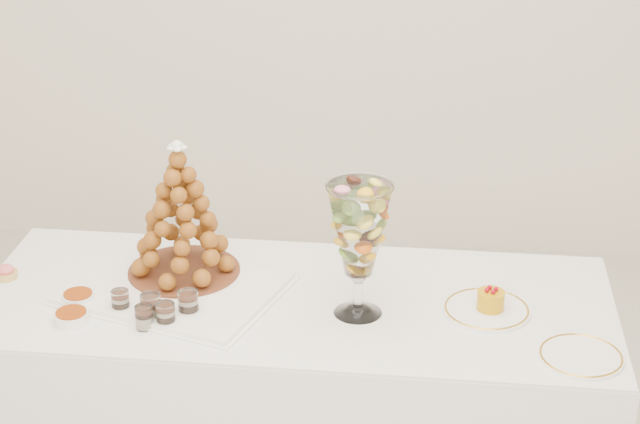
# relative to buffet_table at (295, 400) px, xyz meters

# --- Properties ---
(buffet_table) EXTENTS (1.79, 0.76, 0.67)m
(buffet_table) POSITION_rel_buffet_table_xyz_m (0.00, 0.00, 0.00)
(buffet_table) COLOR white
(buffet_table) RESTS_ON ground
(lace_tray) EXTENTS (0.66, 0.58, 0.02)m
(lace_tray) POSITION_rel_buffet_table_xyz_m (-0.34, 0.01, 0.35)
(lace_tray) COLOR white
(lace_tray) RESTS_ON buffet_table
(macaron_vase) EXTENTS (0.17, 0.17, 0.37)m
(macaron_vase) POSITION_rel_buffet_table_xyz_m (0.18, -0.06, 0.58)
(macaron_vase) COLOR white
(macaron_vase) RESTS_ON buffet_table
(cake_plate) EXTENTS (0.24, 0.24, 0.01)m
(cake_plate) POSITION_rel_buffet_table_xyz_m (0.53, -0.03, 0.34)
(cake_plate) COLOR white
(cake_plate) RESTS_ON buffet_table
(spare_plate) EXTENTS (0.21, 0.21, 0.01)m
(spare_plate) POSITION_rel_buffet_table_xyz_m (0.75, -0.24, 0.34)
(spare_plate) COLOR white
(spare_plate) RESTS_ON buffet_table
(pink_tart) EXTENTS (0.07, 0.07, 0.04)m
(pink_tart) POSITION_rel_buffet_table_xyz_m (-0.84, 0.05, 0.35)
(pink_tart) COLOR tan
(pink_tart) RESTS_ON buffet_table
(verrine_a) EXTENTS (0.06, 0.06, 0.07)m
(verrine_a) POSITION_rel_buffet_table_xyz_m (-0.46, -0.12, 0.37)
(verrine_a) COLOR white
(verrine_a) RESTS_ON buffet_table
(verrine_b) EXTENTS (0.06, 0.06, 0.08)m
(verrine_b) POSITION_rel_buffet_table_xyz_m (-0.36, -0.15, 0.37)
(verrine_b) COLOR white
(verrine_b) RESTS_ON buffet_table
(verrine_c) EXTENTS (0.07, 0.07, 0.07)m
(verrine_c) POSITION_rel_buffet_table_xyz_m (-0.27, -0.12, 0.37)
(verrine_c) COLOR white
(verrine_c) RESTS_ON buffet_table
(verrine_d) EXTENTS (0.06, 0.06, 0.06)m
(verrine_d) POSITION_rel_buffet_table_xyz_m (-0.37, -0.19, 0.37)
(verrine_d) COLOR white
(verrine_d) RESTS_ON buffet_table
(verrine_e) EXTENTS (0.06, 0.06, 0.07)m
(verrine_e) POSITION_rel_buffet_table_xyz_m (-0.32, -0.18, 0.37)
(verrine_e) COLOR white
(verrine_e) RESTS_ON buffet_table
(ramekin_back) EXTENTS (0.09, 0.09, 0.03)m
(ramekin_back) POSITION_rel_buffet_table_xyz_m (-0.59, -0.08, 0.35)
(ramekin_back) COLOR white
(ramekin_back) RESTS_ON buffet_table
(ramekin_front) EXTENTS (0.09, 0.09, 0.03)m
(ramekin_front) POSITION_rel_buffet_table_xyz_m (-0.57, -0.18, 0.35)
(ramekin_front) COLOR white
(ramekin_front) RESTS_ON buffet_table
(croquembouche) EXTENTS (0.32, 0.32, 0.40)m
(croquembouche) POSITION_rel_buffet_table_xyz_m (-0.33, 0.10, 0.55)
(croquembouche) COLOR brown
(croquembouche) RESTS_ON lace_tray
(mousse_cake) EXTENTS (0.07, 0.07, 0.07)m
(mousse_cake) POSITION_rel_buffet_table_xyz_m (0.54, -0.03, 0.37)
(mousse_cake) COLOR #CD9109
(mousse_cake) RESTS_ON cake_plate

